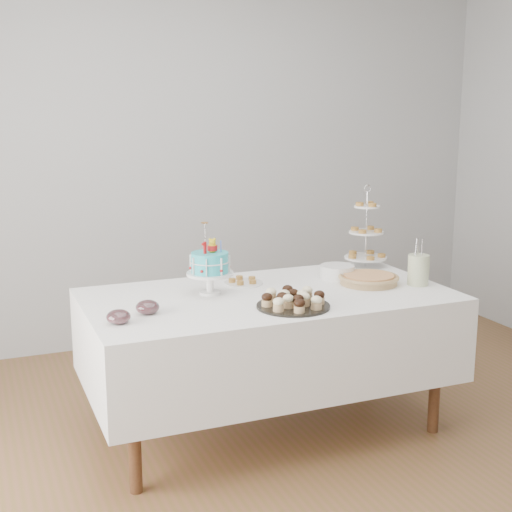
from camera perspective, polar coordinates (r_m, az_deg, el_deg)
name	(u,v)px	position (r m, az deg, el deg)	size (l,w,h in m)	color
floor	(291,453)	(3.79, 2.82, -15.44)	(5.00, 5.00, 0.00)	brown
walls	(294,191)	(3.39, 3.05, 5.24)	(5.04, 4.04, 2.70)	#A7AAAD
table	(268,335)	(3.83, 0.99, -6.31)	(1.92, 1.02, 0.77)	white
birthday_cake	(210,275)	(3.75, -3.70, -1.50)	(0.25, 0.25, 0.38)	white
cupcake_tray	(293,299)	(3.51, 3.00, -3.48)	(0.37, 0.37, 0.08)	black
pie	(369,279)	(4.01, 9.00, -1.80)	(0.34, 0.34, 0.05)	tan
tiered_stand	(366,233)	(4.41, 8.82, 1.86)	(0.26, 0.26, 0.51)	silver
plate_stack	(337,272)	(4.11, 6.52, -1.26)	(0.20, 0.20, 0.08)	white
pastry_plate	(243,281)	(3.96, -1.02, -2.05)	(0.21, 0.21, 0.03)	white
jam_bowl_a	(118,317)	(3.32, -10.95, -4.82)	(0.11, 0.11, 0.07)	silver
jam_bowl_b	(148,307)	(3.45, -8.67, -4.08)	(0.11, 0.11, 0.07)	silver
utensil_pitcher	(418,269)	(4.03, 12.86, -0.99)	(0.12, 0.12, 0.26)	white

